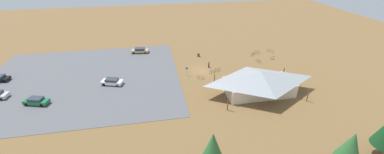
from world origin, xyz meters
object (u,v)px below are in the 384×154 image
Objects in this scene: visitor_crossing_yard at (285,74)px; car_tan_by_curb at (140,50)px; bicycle_green_yard_center at (253,54)px; bicycle_blue_lone_west at (212,72)px; pine_west at (351,146)px; bicycle_black_near_sign at (257,52)px; trash_bin at (199,55)px; bicycle_silver_back_row at (273,58)px; bicycle_red_trailside at (258,61)px; bicycle_white_yard_left at (270,51)px; car_white_far_end at (112,82)px; visitor_near_lot at (209,64)px; bike_pavilion at (260,81)px; lot_sign at (187,70)px; bicycle_teal_front_row at (218,70)px; car_green_end_stall at (36,101)px; pine_east at (213,148)px; bicycle_yellow_mid_cluster at (201,78)px.

car_tan_by_curb is at bearing -32.89° from visitor_crossing_yard.
bicycle_green_yard_center is 15.70m from bicycle_blue_lone_west.
pine_west reaches higher than bicycle_black_near_sign.
trash_bin is 0.58× the size of bicycle_silver_back_row.
bicycle_black_near_sign reaches higher than bicycle_green_yard_center.
bicycle_red_trailside is 0.32× the size of car_tan_by_curb.
bicycle_white_yard_left is 0.32× the size of car_white_far_end.
visitor_near_lot is at bearing -27.35° from visitor_crossing_yard.
bike_pavilion is 16.19m from lot_sign.
bicycle_teal_front_row is at bearing -22.65° from visitor_crossing_yard.
bicycle_white_yard_left is at bearing -104.86° from visitor_crossing_yard.
pine_west is 41.01m from bicycle_white_yard_left.
bicycle_black_near_sign is (-21.10, -9.54, -1.01)m from lot_sign.
car_tan_by_curb is 1.02× the size of car_green_end_stall.
bicycle_teal_front_row reaches higher than bicycle_white_yard_left.
car_white_far_end is (14.97, -25.85, -3.31)m from pine_east.
bicycle_teal_front_row is (5.23, -10.93, -2.38)m from bike_pavilion.
bicycle_black_near_sign is 52.67m from car_green_end_stall.
bicycle_green_yard_center is at bearing -110.00° from bike_pavilion.
bicycle_white_yard_left is at bearing -152.12° from bicycle_yellow_mid_cluster.
trash_bin is at bearing -16.02° from bicycle_silver_back_row.
car_white_far_end reaches higher than trash_bin.
bike_pavilion is 9.01× the size of bicycle_teal_front_row.
bike_pavilion is 2.56× the size of pine_east.
lot_sign reaches higher than trash_bin.
bicycle_teal_front_row is at bearing -75.51° from pine_west.
pine_west is 3.96× the size of bicycle_red_trailside.
bicycle_red_trailside is (-6.34, -13.83, -2.38)m from bike_pavilion.
car_green_end_stall is (48.61, 14.59, 0.37)m from bicycle_green_yard_center.
pine_east is at bearing 56.58° from bicycle_red_trailside.
bicycle_white_yard_left is at bearing -103.87° from pine_west.
bicycle_green_yard_center is 0.31× the size of car_green_end_stall.
trash_bin is at bearing -3.22° from bicycle_black_near_sign.
bicycle_yellow_mid_cluster is at bearing 27.88° from bicycle_white_yard_left.
visitor_near_lot is (9.58, -33.08, -3.15)m from pine_west.
bike_pavilion reaches higher than bicycle_red_trailside.
pine_west reaches higher than car_white_far_end.
pine_east is 17.02m from pine_west.
bicycle_silver_back_row is 0.33× the size of car_white_far_end.
bicycle_teal_front_row is at bearing -151.10° from bicycle_blue_lone_west.
bicycle_yellow_mid_cluster is 0.88× the size of visitor_near_lot.
visitor_crossing_yard reaches higher than bicycle_red_trailside.
bike_pavilion reaches higher than bicycle_silver_back_row.
bike_pavilion is 18.59m from bicycle_silver_back_row.
bicycle_red_trailside is 1.04× the size of bicycle_yellow_mid_cluster.
bicycle_black_near_sign is 32.21m from car_tan_by_curb.
bike_pavilion is 9.78× the size of bicycle_blue_lone_west.
bicycle_white_yard_left is (-9.79, -39.65, -3.64)m from pine_west.
pine_east is at bearing 59.66° from bicycle_green_yard_center.
bicycle_red_trailside is 0.99× the size of bicycle_silver_back_row.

